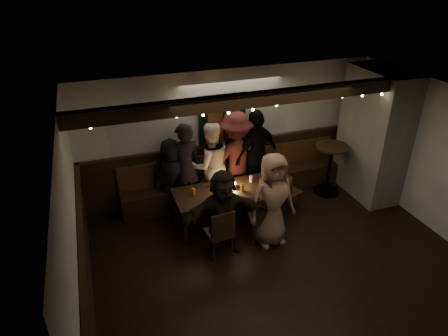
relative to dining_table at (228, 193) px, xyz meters
name	(u,v)px	position (x,y,z in m)	size (l,w,h in m)	color
room	(304,159)	(1.52, 0.02, 0.44)	(6.02, 5.01, 2.62)	black
dining_table	(228,193)	(0.00, 0.00, 0.00)	(1.93, 0.83, 0.84)	black
chair_near_left	(221,231)	(-0.42, -0.86, -0.13)	(0.44, 0.44, 0.90)	black
chair_near_right	(263,217)	(0.37, -0.73, -0.12)	(0.48, 0.48, 0.91)	black
chair_end	(287,189)	(1.22, 0.02, -0.16)	(0.48, 0.48, 0.83)	black
high_top	(330,163)	(2.36, 0.35, 0.05)	(0.67, 0.67, 1.07)	black
person_a	(171,176)	(-0.86, 0.76, 0.11)	(0.73, 0.47, 1.49)	black
person_b	(185,168)	(-0.61, 0.69, 0.27)	(0.66, 0.43, 1.81)	black
person_c	(210,165)	(-0.10, 0.73, 0.24)	(0.84, 0.66, 1.73)	beige
person_d	(235,157)	(0.44, 0.78, 0.30)	(1.20, 0.69, 1.86)	#4E1E1D
person_e	(256,154)	(0.87, 0.75, 0.30)	(1.09, 0.45, 1.86)	black
person_f	(223,213)	(-0.35, -0.75, 0.13)	(1.42, 0.45, 1.53)	black
person_g	(272,200)	(0.51, -0.76, 0.21)	(0.82, 0.53, 1.68)	#A3755E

